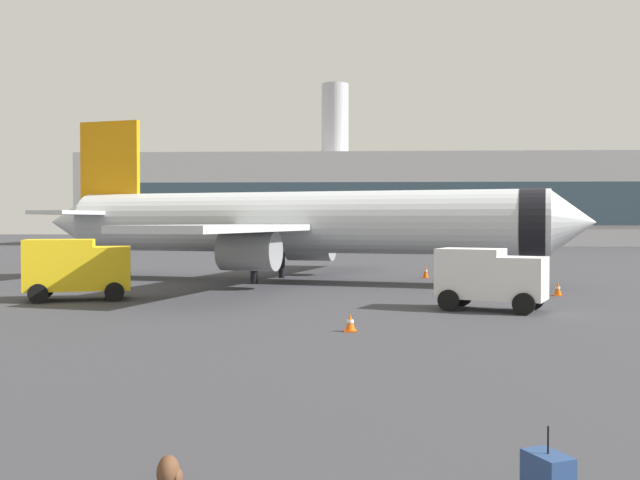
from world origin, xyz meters
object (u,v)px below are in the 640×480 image
at_px(cargo_van, 490,276).
at_px(safety_cone_far, 558,289).
at_px(rolling_suitcase, 548,480).
at_px(safety_cone_mid, 426,272).
at_px(safety_cone_outer, 350,323).
at_px(airplane_at_gate, 295,223).
at_px(service_truck, 77,266).
at_px(traveller_backpack, 169,473).

distance_m(cargo_van, safety_cone_far, 7.80).
relative_size(cargo_van, rolling_suitcase, 4.39).
relative_size(safety_cone_mid, safety_cone_outer, 1.37).
height_order(safety_cone_outer, rolling_suitcase, rolling_suitcase).
height_order(airplane_at_gate, cargo_van, airplane_at_gate).
height_order(cargo_van, rolling_suitcase, cargo_van).
xyz_separation_m(airplane_at_gate, safety_cone_far, (13.94, -8.16, -3.31)).
relative_size(cargo_van, safety_cone_mid, 5.86).
distance_m(service_truck, safety_cone_mid, 23.02).
bearing_deg(safety_cone_outer, airplane_at_gate, 99.68).
bearing_deg(rolling_suitcase, cargo_van, 81.34).
xyz_separation_m(service_truck, cargo_van, (18.91, -3.18, -0.16)).
distance_m(airplane_at_gate, safety_cone_outer, 21.13).
distance_m(safety_cone_mid, rolling_suitcase, 38.98).
distance_m(rolling_suitcase, traveller_backpack, 5.12).
bearing_deg(service_truck, traveller_backpack, -66.33).
bearing_deg(safety_cone_mid, service_truck, -141.46).
height_order(rolling_suitcase, traveller_backpack, rolling_suitcase).
bearing_deg(service_truck, safety_cone_far, 7.38).
bearing_deg(safety_cone_mid, safety_cone_far, -64.00).
bearing_deg(rolling_suitcase, safety_cone_outer, 99.68).
bearing_deg(rolling_suitcase, airplane_at_gate, 99.68).
bearing_deg(airplane_at_gate, safety_cone_outer, -80.32).
height_order(safety_cone_outer, traveller_backpack, safety_cone_outer).
distance_m(service_truck, safety_cone_outer, 16.11).
bearing_deg(safety_cone_mid, safety_cone_outer, -101.77).
bearing_deg(safety_cone_outer, traveller_backpack, -99.62).
relative_size(service_truck, traveller_backpack, 10.89).
xyz_separation_m(cargo_van, rolling_suitcase, (-3.26, -21.41, -1.06)).
distance_m(cargo_van, safety_cone_outer, 8.59).
xyz_separation_m(safety_cone_mid, safety_cone_outer, (-4.93, -23.68, -0.11)).
distance_m(airplane_at_gate, safety_cone_far, 16.49).
height_order(airplane_at_gate, safety_cone_mid, airplane_at_gate).
distance_m(safety_cone_outer, traveller_backpack, 14.93).
xyz_separation_m(airplane_at_gate, safety_cone_mid, (8.44, 3.12, -3.25)).
height_order(service_truck, traveller_backpack, service_truck).
xyz_separation_m(rolling_suitcase, traveller_backpack, (-5.09, 0.51, -0.16)).
bearing_deg(airplane_at_gate, service_truck, -130.42).
xyz_separation_m(safety_cone_far, traveller_backpack, (-12.93, -27.12, -0.11)).
distance_m(safety_cone_mid, safety_cone_far, 12.55).
bearing_deg(rolling_suitcase, safety_cone_far, 74.17).
bearing_deg(rolling_suitcase, traveller_backpack, 174.29).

